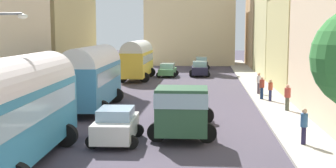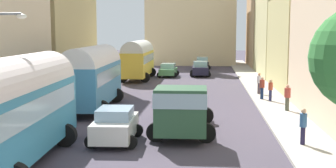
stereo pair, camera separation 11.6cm
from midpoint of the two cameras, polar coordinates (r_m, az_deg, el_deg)
ground_plane at (r=40.18m, az=1.40°, el=-0.36°), size 154.00×154.00×0.00m
sidewalk_left at (r=41.31m, az=-8.69°, el=-0.14°), size 2.50×70.00×0.14m
sidewalk_right at (r=40.33m, az=11.73°, el=-0.38°), size 2.50×70.00×0.14m
building_left_2 at (r=40.09m, az=-15.03°, el=9.01°), size 5.70×12.04×13.37m
building_right_2 at (r=39.27m, az=17.15°, el=4.96°), size 4.46×11.77×7.91m
building_right_3 at (r=51.57m, az=15.05°, el=8.14°), size 5.58×12.09×12.81m
building_right_4 at (r=64.28m, az=13.14°, el=7.27°), size 5.67×11.72×11.39m
distant_church at (r=67.55m, az=3.06°, el=8.02°), size 13.31×7.61×19.96m
parked_bus_0 at (r=17.31m, az=-19.27°, el=-2.67°), size 3.49×9.32×4.15m
parked_bus_1 at (r=28.89m, az=-9.68°, el=1.27°), size 3.42×8.83×4.11m
parked_bus_2 at (r=46.25m, az=-3.84°, el=3.41°), size 3.27×9.09×4.08m
cargo_truck_0 at (r=21.25m, az=1.99°, el=-3.25°), size 3.26×7.05×2.54m
car_0 at (r=49.70m, az=4.27°, el=1.99°), size 2.43×4.14×1.68m
car_1 at (r=59.32m, az=4.51°, el=2.75°), size 2.33×3.99×1.62m
car_2 at (r=20.24m, az=-6.71°, el=-5.32°), size 2.40×3.69×1.59m
car_3 at (r=49.08m, az=0.10°, el=1.83°), size 2.35×3.81×1.48m
pedestrian_0 at (r=31.88m, az=13.28°, el=-0.66°), size 0.39×0.39×1.69m
pedestrian_1 at (r=32.65m, az=12.22°, el=-0.42°), size 0.40×0.40×1.76m
pedestrian_2 at (r=35.33m, az=11.84°, el=0.19°), size 0.49×0.49×1.80m
pedestrian_3 at (r=28.31m, az=15.37°, el=-1.62°), size 0.50×0.50×1.77m
pedestrian_4 at (r=20.07m, az=17.32°, el=-5.12°), size 0.38×0.38×1.74m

